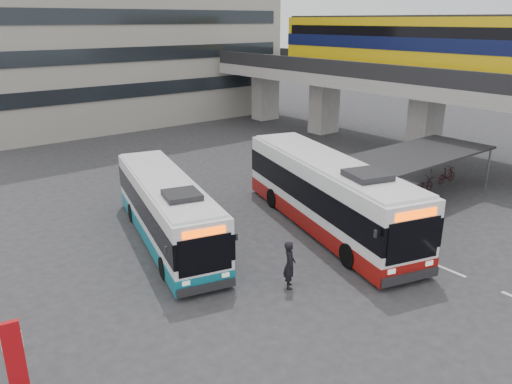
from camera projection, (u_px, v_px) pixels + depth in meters
ground at (347, 260)px, 20.55m from camera, size 120.00×120.00×0.00m
viaduct at (388, 64)px, 37.09m from camera, size 8.00×32.00×9.68m
bike_shelter at (412, 170)px, 27.20m from camera, size 10.00×4.00×2.54m
road_markings at (447, 269)px, 19.79m from camera, size 0.15×7.60×0.01m
bus_main at (327, 194)px, 23.27m from camera, size 5.86×12.43×3.60m
bus_teal at (167, 210)px, 21.94m from camera, size 4.82×10.76×3.11m
pedestrian at (290, 265)px, 18.20m from camera, size 0.76×0.80×1.84m
sign_totem_south at (15, 361)px, 12.63m from camera, size 0.51×0.23×2.35m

